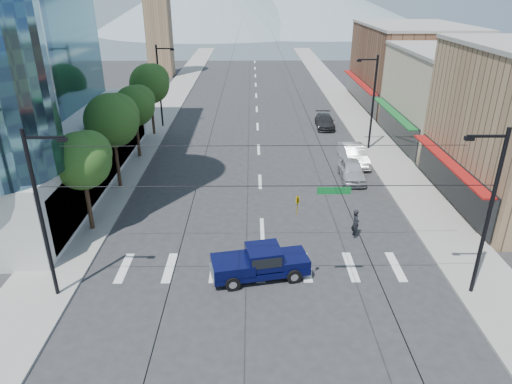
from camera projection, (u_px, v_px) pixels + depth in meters
ground at (265, 283)px, 24.78m from camera, size 160.00×160.00×0.00m
sidewalk_left at (167, 105)px, 61.05m from camera, size 4.00×120.00×0.15m
sidewalk_right at (346, 105)px, 61.26m from camera, size 4.00×120.00×0.15m
shop_mid at (461, 99)px, 44.93m from camera, size 12.00×14.00×9.00m
shop_far at (410, 67)px, 59.29m from camera, size 12.00×18.00×10.00m
clock_tower at (157, 12)px, 76.66m from camera, size 4.80×4.80×20.40m
mountain_right at (308, 2)px, 166.84m from camera, size 90.00×90.00×18.00m
tree_near at (84, 158)px, 28.17m from camera, size 3.65×3.64×6.71m
tree_midnear at (114, 119)px, 34.29m from camera, size 4.09×4.09×7.52m
tree_midfar at (136, 104)px, 40.91m from camera, size 3.65×3.64×6.71m
tree_far at (151, 82)px, 47.03m from camera, size 4.09×4.09×7.52m
signal_rig at (270, 216)px, 21.95m from camera, size 21.80×0.20×9.00m
lamp_pole_nw at (160, 83)px, 49.94m from camera, size 2.00×0.25×9.00m
lamp_pole_ne at (372, 100)px, 42.85m from camera, size 2.00×0.25×9.00m
pickup_truck at (260, 262)px, 24.93m from camera, size 5.64×2.91×1.82m
pedestrian at (355, 223)px, 28.99m from camera, size 0.55×0.75×1.92m
parked_car_near at (352, 170)px, 37.67m from camera, size 2.11×4.83×1.62m
parked_car_mid at (354, 155)px, 40.99m from camera, size 2.07×5.26×1.70m
parked_car_far at (325, 121)px, 51.54m from camera, size 2.17×4.95×1.42m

